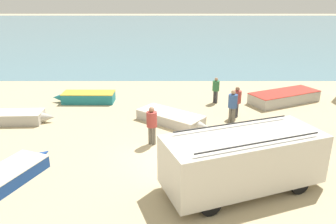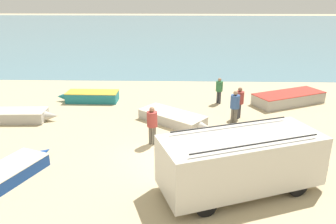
% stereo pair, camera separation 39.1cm
% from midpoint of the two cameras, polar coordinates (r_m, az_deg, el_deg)
% --- Properties ---
extents(ground_plane, '(200.00, 200.00, 0.00)m').
position_cam_midpoint_polar(ground_plane, '(14.06, 0.78, -7.06)').
color(ground_plane, tan).
extents(sea_water, '(120.00, 80.00, 0.01)m').
position_cam_midpoint_polar(sea_water, '(64.84, 0.37, 14.32)').
color(sea_water, slate).
rests_on(sea_water, ground_plane).
extents(parked_van, '(5.86, 3.85, 2.14)m').
position_cam_midpoint_polar(parked_van, '(11.40, 12.27, -8.09)').
color(parked_van, beige).
rests_on(parked_van, ground_plane).
extents(fishing_rowboat_0, '(4.01, 3.40, 0.53)m').
position_cam_midpoint_polar(fishing_rowboat_0, '(17.06, 0.30, -1.07)').
color(fishing_rowboat_0, '#ADA89E').
rests_on(fishing_rowboat_0, ground_plane).
extents(fishing_rowboat_1, '(3.83, 1.26, 0.63)m').
position_cam_midpoint_polar(fishing_rowboat_1, '(21.01, -14.34, 2.53)').
color(fishing_rowboat_1, '#1E757F').
rests_on(fishing_rowboat_1, ground_plane).
extents(fishing_rowboat_2, '(5.36, 3.39, 0.68)m').
position_cam_midpoint_polar(fishing_rowboat_2, '(21.57, 19.65, 2.49)').
color(fishing_rowboat_2, '#ADA89E').
rests_on(fishing_rowboat_2, ground_plane).
extents(fishing_rowboat_3, '(2.49, 4.23, 0.50)m').
position_cam_midpoint_polar(fishing_rowboat_3, '(13.23, -27.22, -10.12)').
color(fishing_rowboat_3, navy).
rests_on(fishing_rowboat_3, ground_plane).
extents(fishing_rowboat_5, '(3.75, 1.35, 0.59)m').
position_cam_midpoint_polar(fishing_rowboat_5, '(18.92, -25.34, -0.82)').
color(fishing_rowboat_5, '#ADA89E').
rests_on(fishing_rowboat_5, ground_plane).
extents(fisherman_0, '(0.46, 0.46, 1.73)m').
position_cam_midpoint_polar(fisherman_0, '(17.91, 11.51, 2.16)').
color(fisherman_0, '#38383D').
rests_on(fisherman_0, ground_plane).
extents(fisherman_1, '(0.42, 0.42, 1.61)m').
position_cam_midpoint_polar(fisherman_1, '(20.19, 8.01, 4.17)').
color(fisherman_1, '#38383D').
rests_on(fisherman_1, ground_plane).
extents(fisherman_2, '(0.47, 0.47, 1.79)m').
position_cam_midpoint_polar(fisherman_2, '(17.03, 10.78, 1.42)').
color(fisherman_2, '#5B564C').
rests_on(fisherman_2, ground_plane).
extents(fisherman_3, '(0.47, 0.47, 1.77)m').
position_cam_midpoint_polar(fisherman_3, '(14.40, -3.40, -1.79)').
color(fisherman_3, '#5B564C').
rests_on(fisherman_3, ground_plane).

